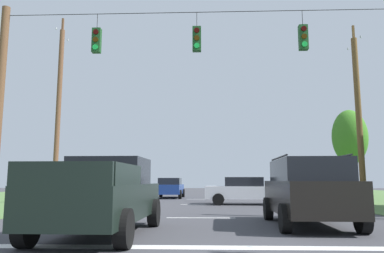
% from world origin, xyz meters
% --- Properties ---
extents(stop_bar_stripe, '(13.29, 0.45, 0.01)m').
position_xyz_m(stop_bar_stripe, '(0.00, 2.72, 0.00)').
color(stop_bar_stripe, white).
rests_on(stop_bar_stripe, ground).
extents(lane_dash_0, '(2.50, 0.15, 0.01)m').
position_xyz_m(lane_dash_0, '(0.00, 8.72, 0.00)').
color(lane_dash_0, white).
rests_on(lane_dash_0, ground).
extents(lane_dash_1, '(2.50, 0.15, 0.01)m').
position_xyz_m(lane_dash_1, '(0.00, 16.07, 0.00)').
color(lane_dash_1, white).
rests_on(lane_dash_1, ground).
extents(lane_dash_2, '(2.50, 0.15, 0.01)m').
position_xyz_m(lane_dash_2, '(0.00, 21.99, 0.00)').
color(lane_dash_2, white).
rests_on(lane_dash_2, ground).
extents(overhead_signal_span, '(15.70, 0.31, 8.01)m').
position_xyz_m(overhead_signal_span, '(0.15, 8.24, 4.38)').
color(overhead_signal_span, brown).
rests_on(overhead_signal_span, ground).
extents(pickup_truck, '(2.38, 5.45, 1.95)m').
position_xyz_m(pickup_truck, '(-2.39, 4.40, 0.97)').
color(pickup_truck, black).
rests_on(pickup_truck, ground).
extents(suv_black, '(2.32, 4.85, 2.05)m').
position_xyz_m(suv_black, '(3.26, 6.40, 1.06)').
color(suv_black, black).
rests_on(suv_black, ground).
extents(distant_car_crossing_white, '(4.42, 2.26, 1.52)m').
position_xyz_m(distant_car_crossing_white, '(2.32, 16.27, 0.79)').
color(distant_car_crossing_white, silver).
rests_on(distant_car_crossing_white, ground).
extents(distant_car_oncoming, '(2.08, 4.33, 1.52)m').
position_xyz_m(distant_car_oncoming, '(-2.61, 23.89, 0.79)').
color(distant_car_oncoming, navy).
rests_on(distant_car_oncoming, ground).
extents(distant_car_far_parked, '(4.30, 2.03, 1.52)m').
position_xyz_m(distant_car_far_parked, '(7.17, 17.27, 0.79)').
color(distant_car_far_parked, silver).
rests_on(distant_car_far_parked, ground).
extents(utility_pole_mid_right, '(0.33, 1.99, 10.45)m').
position_xyz_m(utility_pole_mid_right, '(8.95, 16.27, 4.97)').
color(utility_pole_mid_right, brown).
rests_on(utility_pole_mid_right, ground).
extents(utility_pole_near_left, '(0.29, 1.95, 11.39)m').
position_xyz_m(utility_pole_near_left, '(-8.73, 16.68, 5.49)').
color(utility_pole_near_left, brown).
rests_on(utility_pole_near_left, ground).
extents(tree_roadside_far_right, '(2.89, 2.89, 7.28)m').
position_xyz_m(tree_roadside_far_right, '(12.33, 26.63, 4.92)').
color(tree_roadside_far_right, brown).
rests_on(tree_roadside_far_right, ground).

